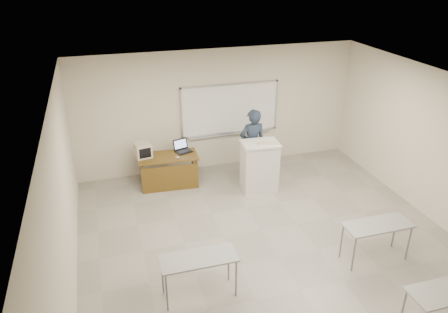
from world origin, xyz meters
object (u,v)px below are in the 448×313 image
object	(u,v)px
whiteboard	(230,110)
mouse	(178,157)
crt_monitor	(143,150)
keyboard	(269,143)
podium	(259,166)
presenter	(252,145)
laptop	(183,149)
instructor_desk	(169,166)

from	to	relation	value
whiteboard	mouse	world-z (taller)	whiteboard
crt_monitor	keyboard	bearing A→B (deg)	-30.77
podium	keyboard	size ratio (longest dim) A/B	2.43
keyboard	presenter	size ratio (longest dim) A/B	0.27
crt_monitor	keyboard	xyz separation A→B (m)	(2.66, -1.05, 0.27)
crt_monitor	laptop	distance (m)	0.96
presenter	keyboard	bearing A→B (deg)	97.51
crt_monitor	mouse	world-z (taller)	crt_monitor
crt_monitor	laptop	world-z (taller)	crt_monitor
whiteboard	laptop	size ratio (longest dim) A/B	6.87
laptop	mouse	xyz separation A→B (m)	(-0.20, -0.36, -0.04)
laptop	presenter	xyz separation A→B (m)	(1.58, -0.40, 0.07)
podium	presenter	distance (m)	0.63
instructor_desk	crt_monitor	distance (m)	0.71
instructor_desk	mouse	bearing A→B (deg)	-20.52
keyboard	presenter	distance (m)	0.75
whiteboard	podium	xyz separation A→B (m)	(0.25, -1.47, -0.90)
podium	whiteboard	bearing A→B (deg)	104.08
laptop	presenter	size ratio (longest dim) A/B	0.20
keyboard	instructor_desk	bearing A→B (deg)	170.21
instructor_desk	presenter	distance (m)	2.02
podium	crt_monitor	distance (m)	2.70
instructor_desk	laptop	size ratio (longest dim) A/B	3.77
whiteboard	presenter	world-z (taller)	whiteboard
laptop	keyboard	bearing A→B (deg)	-49.27
laptop	mouse	size ratio (longest dim) A/B	3.69
keyboard	mouse	bearing A→B (deg)	170.55
mouse	whiteboard	bearing A→B (deg)	22.71
podium	instructor_desk	bearing A→B (deg)	164.96
mouse	presenter	distance (m)	1.79
laptop	crt_monitor	bearing A→B (deg)	164.87
instructor_desk	crt_monitor	bearing A→B (deg)	160.32
podium	mouse	size ratio (longest dim) A/B	11.89
mouse	instructor_desk	bearing A→B (deg)	148.77
whiteboard	laptop	bearing A→B (deg)	-158.74
instructor_desk	laptop	bearing A→B (deg)	37.44
mouse	keyboard	size ratio (longest dim) A/B	0.20
laptop	keyboard	xyz separation A→B (m)	(1.71, -1.08, 0.37)
podium	mouse	world-z (taller)	podium
whiteboard	presenter	bearing A→B (deg)	-73.42
crt_monitor	keyboard	distance (m)	2.87
laptop	mouse	bearing A→B (deg)	-136.29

